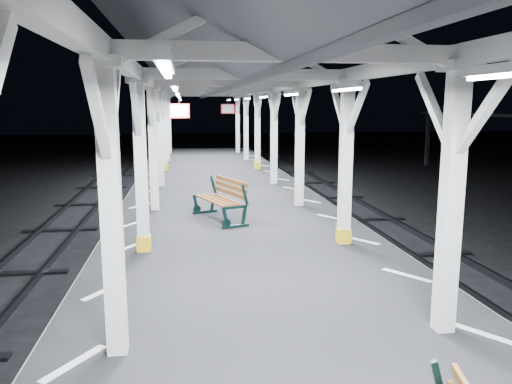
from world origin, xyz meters
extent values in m
plane|color=black|center=(0.00, 0.00, 0.00)|extent=(120.00, 120.00, 0.00)
cube|color=black|center=(0.00, 0.00, 0.50)|extent=(6.00, 50.00, 1.00)
cube|color=silver|center=(-2.45, 0.00, 1.00)|extent=(1.00, 48.00, 0.01)
cube|color=silver|center=(2.45, 0.00, 1.00)|extent=(1.00, 48.00, 0.01)
cube|color=#2D2D33|center=(4.45, 0.00, 0.08)|extent=(0.08, 60.00, 0.16)
cube|color=silver|center=(-2.00, -2.00, 2.60)|extent=(0.22, 0.22, 3.20)
cube|color=silver|center=(-2.00, -2.00, 4.26)|extent=(0.40, 0.40, 0.12)
cube|color=silver|center=(-2.00, -1.45, 3.75)|extent=(0.10, 0.99, 0.99)
cube|color=silver|center=(-2.00, -2.55, 3.75)|extent=(0.10, 0.99, 0.99)
cube|color=silver|center=(-2.00, 2.00, 2.60)|extent=(0.22, 0.22, 3.20)
cube|color=silver|center=(-2.00, 2.00, 4.26)|extent=(0.40, 0.40, 0.12)
cube|color=gold|center=(-2.00, 2.00, 1.18)|extent=(0.26, 0.26, 0.30)
cube|color=silver|center=(-2.00, 2.55, 3.75)|extent=(0.10, 0.99, 0.99)
cube|color=silver|center=(-2.00, 1.45, 3.75)|extent=(0.10, 0.99, 0.99)
cube|color=silver|center=(-2.00, 6.00, 2.60)|extent=(0.22, 0.22, 3.20)
cube|color=silver|center=(-2.00, 6.00, 4.26)|extent=(0.40, 0.40, 0.12)
cube|color=silver|center=(-2.00, 6.55, 3.75)|extent=(0.10, 0.99, 0.99)
cube|color=silver|center=(-2.00, 5.45, 3.75)|extent=(0.10, 0.99, 0.99)
cube|color=silver|center=(-2.00, 10.00, 2.60)|extent=(0.22, 0.22, 3.20)
cube|color=silver|center=(-2.00, 10.00, 4.26)|extent=(0.40, 0.40, 0.12)
cube|color=silver|center=(-2.00, 10.55, 3.75)|extent=(0.10, 0.99, 0.99)
cube|color=silver|center=(-2.00, 9.45, 3.75)|extent=(0.10, 0.99, 0.99)
cube|color=silver|center=(-2.00, 14.00, 2.60)|extent=(0.22, 0.22, 3.20)
cube|color=silver|center=(-2.00, 14.00, 4.26)|extent=(0.40, 0.40, 0.12)
cube|color=gold|center=(-2.00, 14.00, 1.18)|extent=(0.26, 0.26, 0.30)
cube|color=silver|center=(-2.00, 14.55, 3.75)|extent=(0.10, 0.99, 0.99)
cube|color=silver|center=(-2.00, 13.45, 3.75)|extent=(0.10, 0.99, 0.99)
cube|color=silver|center=(-2.00, 18.00, 2.60)|extent=(0.22, 0.22, 3.20)
cube|color=silver|center=(-2.00, 18.00, 4.26)|extent=(0.40, 0.40, 0.12)
cube|color=silver|center=(-2.00, 18.55, 3.75)|extent=(0.10, 0.99, 0.99)
cube|color=silver|center=(-2.00, 17.45, 3.75)|extent=(0.10, 0.99, 0.99)
cube|color=silver|center=(-2.00, 22.00, 2.60)|extent=(0.22, 0.22, 3.20)
cube|color=silver|center=(-2.00, 22.00, 4.26)|extent=(0.40, 0.40, 0.12)
cube|color=silver|center=(-2.00, 22.55, 3.75)|extent=(0.10, 0.99, 0.99)
cube|color=silver|center=(-2.00, 21.45, 3.75)|extent=(0.10, 0.99, 0.99)
cube|color=silver|center=(2.00, -2.00, 2.60)|extent=(0.22, 0.22, 3.20)
cube|color=silver|center=(2.00, -2.00, 4.26)|extent=(0.40, 0.40, 0.12)
cube|color=silver|center=(2.00, -1.45, 3.75)|extent=(0.10, 0.99, 0.99)
cube|color=silver|center=(2.00, -2.55, 3.75)|extent=(0.10, 0.99, 0.99)
cube|color=silver|center=(2.00, 2.00, 2.60)|extent=(0.22, 0.22, 3.20)
cube|color=silver|center=(2.00, 2.00, 4.26)|extent=(0.40, 0.40, 0.12)
cube|color=gold|center=(2.00, 2.00, 1.18)|extent=(0.26, 0.26, 0.30)
cube|color=silver|center=(2.00, 2.55, 3.75)|extent=(0.10, 0.99, 0.99)
cube|color=silver|center=(2.00, 1.45, 3.75)|extent=(0.10, 0.99, 0.99)
cube|color=silver|center=(2.00, 6.00, 2.60)|extent=(0.22, 0.22, 3.20)
cube|color=silver|center=(2.00, 6.00, 4.26)|extent=(0.40, 0.40, 0.12)
cube|color=silver|center=(2.00, 6.55, 3.75)|extent=(0.10, 0.99, 0.99)
cube|color=silver|center=(2.00, 5.45, 3.75)|extent=(0.10, 0.99, 0.99)
cube|color=silver|center=(2.00, 10.00, 2.60)|extent=(0.22, 0.22, 3.20)
cube|color=silver|center=(2.00, 10.00, 4.26)|extent=(0.40, 0.40, 0.12)
cube|color=silver|center=(2.00, 10.55, 3.75)|extent=(0.10, 0.99, 0.99)
cube|color=silver|center=(2.00, 9.45, 3.75)|extent=(0.10, 0.99, 0.99)
cube|color=silver|center=(2.00, 14.00, 2.60)|extent=(0.22, 0.22, 3.20)
cube|color=silver|center=(2.00, 14.00, 4.26)|extent=(0.40, 0.40, 0.12)
cube|color=gold|center=(2.00, 14.00, 1.18)|extent=(0.26, 0.26, 0.30)
cube|color=silver|center=(2.00, 14.55, 3.75)|extent=(0.10, 0.99, 0.99)
cube|color=silver|center=(2.00, 13.45, 3.75)|extent=(0.10, 0.99, 0.99)
cube|color=silver|center=(2.00, 18.00, 2.60)|extent=(0.22, 0.22, 3.20)
cube|color=silver|center=(2.00, 18.00, 4.26)|extent=(0.40, 0.40, 0.12)
cube|color=silver|center=(2.00, 18.55, 3.75)|extent=(0.10, 0.99, 0.99)
cube|color=silver|center=(2.00, 17.45, 3.75)|extent=(0.10, 0.99, 0.99)
cube|color=silver|center=(2.00, 22.00, 2.60)|extent=(0.22, 0.22, 3.20)
cube|color=silver|center=(2.00, 22.00, 4.26)|extent=(0.40, 0.40, 0.12)
cube|color=silver|center=(2.00, 22.55, 3.75)|extent=(0.10, 0.99, 0.99)
cube|color=silver|center=(2.00, 21.45, 3.75)|extent=(0.10, 0.99, 0.99)
cube|color=silver|center=(-2.00, 0.00, 4.38)|extent=(0.18, 48.00, 0.24)
cube|color=silver|center=(2.00, 0.00, 4.38)|extent=(0.18, 48.00, 0.24)
cube|color=silver|center=(0.00, -2.00, 4.38)|extent=(4.20, 0.14, 0.20)
cube|color=silver|center=(0.00, 2.00, 4.38)|extent=(4.20, 0.14, 0.20)
cube|color=silver|center=(0.00, 6.00, 4.38)|extent=(4.20, 0.14, 0.20)
cube|color=silver|center=(0.00, 10.00, 4.38)|extent=(4.20, 0.14, 0.20)
cube|color=silver|center=(0.00, 14.00, 4.38)|extent=(4.20, 0.14, 0.20)
cube|color=silver|center=(0.00, 18.00, 4.38)|extent=(4.20, 0.14, 0.20)
cube|color=silver|center=(0.00, 22.00, 4.38)|extent=(4.20, 0.14, 0.20)
cube|color=silver|center=(0.00, 0.00, 5.30)|extent=(0.16, 48.00, 0.20)
cube|color=#484A4F|center=(-1.30, 0.00, 4.92)|extent=(2.80, 49.00, 1.45)
cube|color=#484A4F|center=(1.30, 0.00, 4.92)|extent=(2.80, 49.00, 1.45)
cube|color=silver|center=(-1.30, -4.00, 4.10)|extent=(0.10, 1.35, 0.08)
cube|color=white|center=(-1.30, -4.00, 4.05)|extent=(0.05, 1.25, 0.05)
cube|color=silver|center=(-1.30, 0.00, 4.10)|extent=(0.10, 1.35, 0.08)
cube|color=white|center=(-1.30, 0.00, 4.05)|extent=(0.05, 1.25, 0.05)
cube|color=silver|center=(-1.30, 4.00, 4.10)|extent=(0.10, 1.35, 0.08)
cube|color=white|center=(-1.30, 4.00, 4.05)|extent=(0.05, 1.25, 0.05)
cube|color=silver|center=(-1.30, 8.00, 4.10)|extent=(0.10, 1.35, 0.08)
cube|color=white|center=(-1.30, 8.00, 4.05)|extent=(0.05, 1.25, 0.05)
cube|color=silver|center=(-1.30, 12.00, 4.10)|extent=(0.10, 1.35, 0.08)
cube|color=white|center=(-1.30, 12.00, 4.05)|extent=(0.05, 1.25, 0.05)
cube|color=silver|center=(-1.30, 16.00, 4.10)|extent=(0.10, 1.35, 0.08)
cube|color=white|center=(-1.30, 16.00, 4.05)|extent=(0.05, 1.25, 0.05)
cube|color=silver|center=(-1.30, 20.00, 4.10)|extent=(0.10, 1.35, 0.08)
cube|color=white|center=(-1.30, 20.00, 4.05)|extent=(0.05, 1.25, 0.05)
cube|color=silver|center=(1.30, 0.00, 4.10)|extent=(0.10, 1.35, 0.08)
cube|color=white|center=(1.30, 0.00, 4.05)|extent=(0.05, 1.25, 0.05)
cube|color=silver|center=(1.30, 4.00, 4.10)|extent=(0.10, 1.35, 0.08)
cube|color=white|center=(1.30, 4.00, 4.05)|extent=(0.05, 1.25, 0.05)
cube|color=silver|center=(1.30, 8.00, 4.10)|extent=(0.10, 1.35, 0.08)
cube|color=white|center=(1.30, 8.00, 4.05)|extent=(0.05, 1.25, 0.05)
cube|color=silver|center=(1.30, 12.00, 4.10)|extent=(0.10, 1.35, 0.08)
cube|color=white|center=(1.30, 12.00, 4.05)|extent=(0.05, 1.25, 0.05)
cube|color=silver|center=(1.30, 16.00, 4.10)|extent=(0.10, 1.35, 0.08)
cube|color=white|center=(1.30, 16.00, 4.05)|extent=(0.05, 1.25, 0.05)
cube|color=silver|center=(1.30, 20.00, 4.10)|extent=(0.10, 1.35, 0.08)
cube|color=white|center=(1.30, 20.00, 4.05)|extent=(0.05, 1.25, 0.05)
cylinder|color=black|center=(-1.28, 4.97, 4.02)|extent=(0.02, 0.02, 0.36)
cube|color=red|center=(-1.28, 4.97, 3.67)|extent=(0.50, 0.03, 0.35)
cube|color=white|center=(-1.28, 4.97, 3.67)|extent=(0.44, 0.04, 0.29)
cylinder|color=black|center=(0.43, 10.81, 4.02)|extent=(0.02, 0.02, 0.36)
cube|color=red|center=(0.43, 10.81, 3.67)|extent=(0.50, 0.03, 0.35)
cube|color=white|center=(0.43, 10.81, 3.67)|extent=(0.44, 0.05, 0.29)
cube|color=black|center=(14.00, 22.00, 1.65)|extent=(0.20, 0.20, 3.30)
sphere|color=silver|center=(14.00, 16.00, 3.22)|extent=(0.20, 0.20, 0.20)
sphere|color=silver|center=(14.00, 22.00, 3.22)|extent=(0.20, 0.20, 0.20)
cube|color=black|center=(-0.05, 3.67, 1.03)|extent=(0.66, 0.30, 0.07)
cube|color=black|center=(-0.28, 3.58, 1.26)|extent=(0.18, 0.11, 0.52)
cube|color=black|center=(0.16, 3.75, 1.26)|extent=(0.17, 0.11, 0.52)
cube|color=black|center=(0.18, 3.75, 1.76)|extent=(0.19, 0.12, 0.49)
cube|color=black|center=(-0.68, 5.36, 1.03)|extent=(0.66, 0.30, 0.07)
cube|color=black|center=(-0.91, 5.27, 1.26)|extent=(0.18, 0.11, 0.52)
cube|color=black|center=(-0.47, 5.44, 1.26)|extent=(0.17, 0.11, 0.52)
cube|color=black|center=(-0.45, 5.45, 1.76)|extent=(0.19, 0.12, 0.49)
cube|color=brown|center=(-0.58, 4.43, 1.51)|extent=(0.69, 1.64, 0.04)
cube|color=brown|center=(-0.44, 4.49, 1.51)|extent=(0.69, 1.64, 0.04)
cube|color=brown|center=(-0.30, 4.54, 1.51)|extent=(0.69, 1.64, 0.04)
cube|color=brown|center=(-0.17, 4.59, 1.51)|extent=(0.69, 1.64, 0.04)
cube|color=brown|center=(-0.09, 4.62, 1.67)|extent=(0.65, 1.63, 0.11)
cube|color=brown|center=(-0.07, 4.62, 1.81)|extent=(0.65, 1.63, 0.11)
cube|color=brown|center=(-0.05, 4.63, 1.96)|extent=(0.65, 1.63, 0.11)
camera|label=1|loc=(-1.19, -7.53, 3.82)|focal=35.00mm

